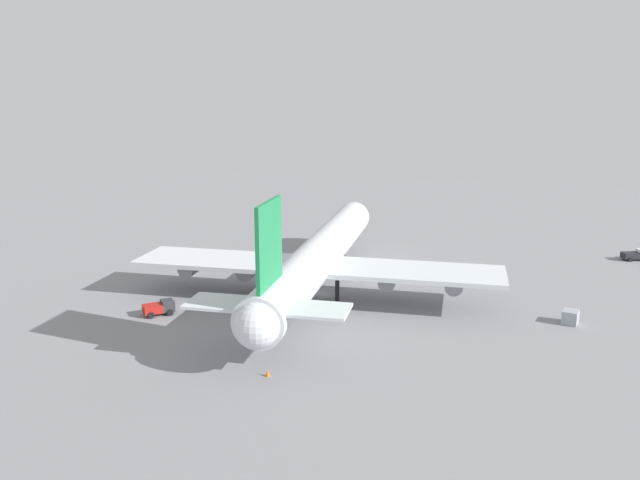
{
  "coord_description": "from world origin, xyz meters",
  "views": [
    {
      "loc": [
        -100.26,
        -22.56,
        33.19
      ],
      "look_at": [
        0.0,
        0.0,
        9.13
      ],
      "focal_mm": 36.11,
      "sensor_mm": 36.0,
      "label": 1
    }
  ],
  "objects_px": {
    "cargo_container_fore": "(570,317)",
    "safety_cone_tail": "(268,373)",
    "baggage_tug": "(160,307)",
    "fuel_truck": "(635,255)",
    "cargo_airplane": "(320,256)",
    "safety_cone_nose": "(350,245)"
  },
  "relations": [
    {
      "from": "fuel_truck",
      "to": "cargo_container_fore",
      "type": "height_order",
      "value": "fuel_truck"
    },
    {
      "from": "baggage_tug",
      "to": "cargo_container_fore",
      "type": "height_order",
      "value": "baggage_tug"
    },
    {
      "from": "baggage_tug",
      "to": "safety_cone_nose",
      "type": "relative_size",
      "value": 5.91
    },
    {
      "from": "fuel_truck",
      "to": "cargo_airplane",
      "type": "bearing_deg",
      "value": 121.74
    },
    {
      "from": "fuel_truck",
      "to": "safety_cone_nose",
      "type": "relative_size",
      "value": 6.25
    },
    {
      "from": "cargo_airplane",
      "to": "safety_cone_nose",
      "type": "height_order",
      "value": "cargo_airplane"
    },
    {
      "from": "cargo_airplane",
      "to": "fuel_truck",
      "type": "distance_m",
      "value": 66.98
    },
    {
      "from": "safety_cone_nose",
      "to": "cargo_container_fore",
      "type": "bearing_deg",
      "value": -134.44
    },
    {
      "from": "cargo_airplane",
      "to": "baggage_tug",
      "type": "distance_m",
      "value": 26.8
    },
    {
      "from": "cargo_container_fore",
      "to": "fuel_truck",
      "type": "bearing_deg",
      "value": -23.87
    },
    {
      "from": "cargo_airplane",
      "to": "safety_cone_tail",
      "type": "xyz_separation_m",
      "value": [
        -32.31,
        -0.98,
        -6.08
      ]
    },
    {
      "from": "cargo_container_fore",
      "to": "baggage_tug",
      "type": "bearing_deg",
      "value": 99.04
    },
    {
      "from": "cargo_container_fore",
      "to": "safety_cone_tail",
      "type": "bearing_deg",
      "value": 125.17
    },
    {
      "from": "cargo_airplane",
      "to": "fuel_truck",
      "type": "relative_size",
      "value": 13.89
    },
    {
      "from": "safety_cone_tail",
      "to": "cargo_airplane",
      "type": "bearing_deg",
      "value": 1.74
    },
    {
      "from": "baggage_tug",
      "to": "fuel_truck",
      "type": "distance_m",
      "value": 92.98
    },
    {
      "from": "baggage_tug",
      "to": "safety_cone_tail",
      "type": "height_order",
      "value": "baggage_tug"
    },
    {
      "from": "cargo_airplane",
      "to": "fuel_truck",
      "type": "height_order",
      "value": "cargo_airplane"
    },
    {
      "from": "cargo_airplane",
      "to": "safety_cone_nose",
      "type": "xyz_separation_m",
      "value": [
        33.0,
        0.8,
        -6.07
      ]
    },
    {
      "from": "baggage_tug",
      "to": "safety_cone_tail",
      "type": "distance_m",
      "value": 28.1
    },
    {
      "from": "cargo_airplane",
      "to": "cargo_container_fore",
      "type": "bearing_deg",
      "value": -98.42
    },
    {
      "from": "cargo_airplane",
      "to": "safety_cone_tail",
      "type": "height_order",
      "value": "cargo_airplane"
    }
  ]
}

